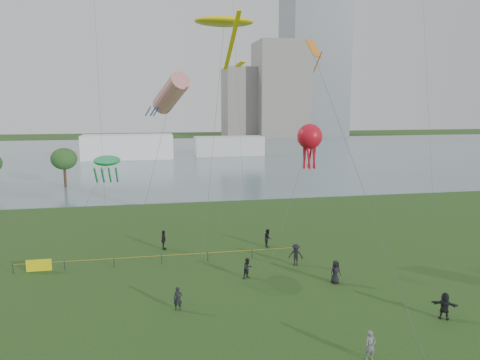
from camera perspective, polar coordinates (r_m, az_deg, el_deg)
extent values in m
plane|color=#193611|center=(28.65, 4.03, -19.34)|extent=(400.00, 400.00, 0.00)
cube|color=slate|center=(125.18, -7.86, 2.97)|extent=(400.00, 120.00, 0.08)
cube|color=slate|center=(193.61, 4.92, 10.88)|extent=(20.00, 20.00, 38.00)
cube|color=slate|center=(196.09, 0.42, 9.43)|extent=(16.00, 18.00, 28.00)
cube|color=white|center=(119.85, -13.50, 3.95)|extent=(22.00, 8.00, 6.00)
cube|color=silver|center=(124.48, -1.37, 4.17)|extent=(18.00, 7.00, 5.00)
cylinder|color=#332717|center=(81.92, -20.54, 0.14)|extent=(0.44, 0.44, 2.95)
ellipsoid|color=#2B5622|center=(81.49, -20.67, 2.43)|extent=(4.19, 4.19, 3.53)
cylinder|color=black|center=(43.00, -25.94, -9.67)|extent=(0.07, 0.07, 0.85)
cylinder|color=black|center=(42.13, -20.61, -9.70)|extent=(0.07, 0.07, 0.85)
cylinder|color=black|center=(41.63, -15.10, -9.65)|extent=(0.07, 0.07, 0.85)
cylinder|color=black|center=(41.50, -9.51, -9.50)|extent=(0.07, 0.07, 0.85)
cylinder|color=black|center=(41.76, -3.95, -9.27)|extent=(0.07, 0.07, 0.85)
cylinder|color=black|center=(42.40, 1.49, -8.96)|extent=(0.07, 0.07, 0.85)
cylinder|color=black|center=(43.40, 6.72, -8.59)|extent=(0.07, 0.07, 0.85)
cylinder|color=gold|center=(41.40, -9.52, -9.08)|extent=(24.00, 0.03, 0.03)
cube|color=yellow|center=(42.48, -23.31, -9.53)|extent=(2.00, 0.04, 1.00)
imported|color=slate|center=(27.61, 15.61, -18.88)|extent=(0.64, 0.45, 1.68)
imported|color=black|center=(37.67, 0.95, -10.71)|extent=(1.00, 0.93, 1.64)
imported|color=black|center=(40.72, 6.82, -9.04)|extent=(1.40, 1.13, 1.89)
imported|color=black|center=(45.23, -9.30, -7.23)|extent=(0.56, 1.14, 1.87)
imported|color=black|center=(37.40, 11.56, -10.92)|extent=(1.01, 0.78, 1.82)
imported|color=black|center=(33.74, 23.67, -13.88)|extent=(1.66, 1.34, 1.77)
imported|color=black|center=(32.54, -7.58, -14.17)|extent=(0.63, 0.46, 1.61)
imported|color=black|center=(45.60, 3.41, -7.07)|extent=(0.79, 0.94, 1.74)
cylinder|color=#3F3F42|center=(41.87, -3.24, 5.09)|extent=(3.20, 7.33, 21.30)
ellipsoid|color=yellow|center=(46.22, -1.96, 18.75)|extent=(5.64, 3.53, 0.88)
cube|color=yellow|center=(41.78, -1.00, 16.43)|extent=(0.36, 6.98, 4.09)
cube|color=yellow|center=(37.84, 0.03, 13.97)|extent=(0.95, 0.95, 0.42)
cylinder|color=#3F3F42|center=(43.32, -10.70, 0.65)|extent=(3.96, 2.78, 14.63)
cylinder|color=red|center=(44.27, -8.42, 10.39)|extent=(3.73, 5.16, 3.86)
cylinder|color=#173FA3|center=(43.03, -10.18, 8.25)|extent=(0.60, 1.13, 0.88)
cylinder|color=#173FA3|center=(43.40, -10.56, 8.25)|extent=(0.60, 1.13, 0.88)
cylinder|color=#173FA3|center=(43.26, -11.15, 8.23)|extent=(0.60, 1.13, 0.88)
cylinder|color=#173FA3|center=(42.79, -11.15, 8.22)|extent=(0.60, 1.13, 0.88)
cylinder|color=#173FA3|center=(42.64, -10.55, 8.23)|extent=(0.60, 1.13, 0.88)
cylinder|color=#3F3F42|center=(40.79, -19.09, -4.30)|extent=(4.74, 2.76, 8.97)
ellipsoid|color=#1C9C51|center=(41.07, -15.90, 2.30)|extent=(2.22, 4.00, 0.78)
cylinder|color=#1C9C51|center=(39.70, -17.18, 0.55)|extent=(0.16, 1.79, 1.54)
cylinder|color=#1C9C51|center=(39.65, -16.39, 0.58)|extent=(0.16, 1.79, 1.54)
cylinder|color=#1C9C51|center=(39.60, -15.60, 0.61)|extent=(0.16, 1.79, 1.54)
cylinder|color=#1C9C51|center=(39.56, -14.80, 0.63)|extent=(0.16, 1.79, 1.54)
cylinder|color=#3F3F42|center=(41.36, 6.18, -2.34)|extent=(4.22, 2.67, 10.81)
sphere|color=red|center=(42.53, 8.50, 5.28)|extent=(2.27, 2.27, 2.27)
cylinder|color=red|center=(42.84, 9.08, 3.14)|extent=(0.18, 0.54, 2.60)
cylinder|color=red|center=(43.16, 8.57, 3.20)|extent=(0.49, 0.36, 2.61)
cylinder|color=red|center=(42.99, 7.94, 3.19)|extent=(0.49, 0.36, 2.61)
cylinder|color=red|center=(42.50, 7.81, 3.12)|extent=(0.18, 0.54, 2.60)
cylinder|color=red|center=(42.18, 8.32, 3.06)|extent=(0.49, 0.36, 2.61)
cylinder|color=red|center=(42.35, 8.96, 3.07)|extent=(0.49, 0.36, 2.61)
cylinder|color=#3F3F42|center=(29.50, 14.76, -0.68)|extent=(2.47, 12.19, 17.55)
cube|color=orange|center=(34.43, 8.95, 15.56)|extent=(1.44, 1.44, 1.17)
cylinder|color=orange|center=(33.49, 9.44, 14.01)|extent=(0.08, 1.58, 1.35)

